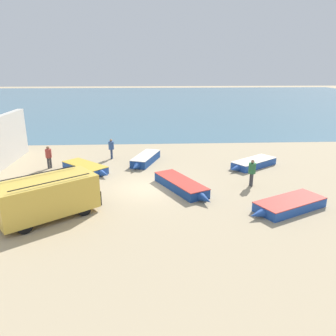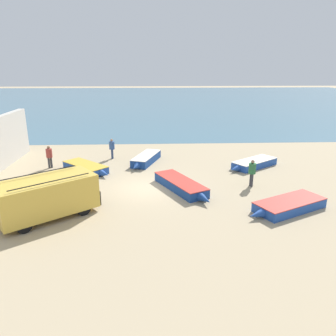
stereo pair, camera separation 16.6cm
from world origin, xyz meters
name	(u,v)px [view 1 (the left image)]	position (x,y,z in m)	size (l,w,h in m)	color
ground_plane	(148,188)	(0.00, 0.00, 0.00)	(200.00, 200.00, 0.00)	tan
sea_water	(150,101)	(0.00, 52.00, 0.00)	(120.00, 80.00, 0.01)	#477084
parked_van	(48,196)	(-5.05, -3.87, 1.14)	(5.17, 4.63, 2.19)	gold
fishing_rowboat_0	(86,168)	(-4.57, 3.63, 0.27)	(3.93, 3.82, 0.54)	#234CA3
fishing_rowboat_1	(288,205)	(7.55, -3.62, 0.27)	(4.80, 3.26, 0.54)	#234CA3
fishing_rowboat_2	(145,159)	(-0.30, 5.49, 0.32)	(2.41, 4.58, 0.64)	navy
fishing_rowboat_3	(182,185)	(2.10, -0.43, 0.29)	(3.27, 5.23, 0.59)	navy
fishing_rowboat_4	(253,163)	(7.95, 4.09, 0.27)	(4.27, 3.42, 0.54)	#234CA3
fisherman_0	(252,170)	(6.61, 0.05, 1.05)	(0.46, 0.46, 1.76)	#38383D
fisherman_2	(49,155)	(-7.46, 4.56, 1.02)	(0.45, 0.45, 1.70)	#38383D
fisherman_3	(111,147)	(-3.07, 6.91, 1.00)	(0.44, 0.44, 1.67)	navy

